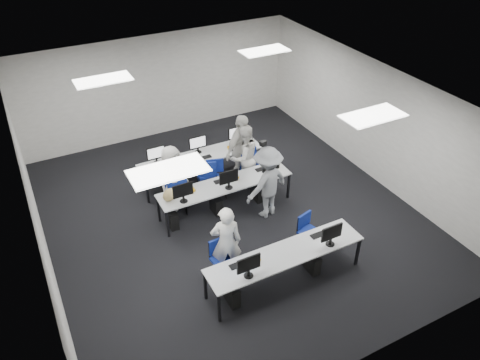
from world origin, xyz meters
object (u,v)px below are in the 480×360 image
student_1 (244,157)px  chair_3 (216,185)px  student_2 (172,178)px  photographer (267,183)px  chair_2 (176,201)px  chair_4 (254,173)px  student_3 (241,150)px  chair_7 (249,172)px  chair_6 (207,180)px  desk_front (286,255)px  student_0 (226,242)px  chair_5 (177,193)px  chair_1 (309,238)px  desk_mid (225,186)px  chair_0 (223,266)px

student_1 → chair_3: bearing=-5.9°
student_2 → photographer: bearing=-60.4°
chair_2 → chair_4: chair_4 is taller
student_3 → chair_7: bearing=-50.4°
chair_6 → student_1: student_1 is taller
chair_4 → chair_7: 0.14m
desk_front → student_0: 1.16m
chair_6 → student_3: student_3 is taller
chair_7 → student_1: student_1 is taller
chair_3 → photographer: bearing=-43.3°
chair_2 → chair_4: (2.18, 0.18, 0.00)m
chair_2 → chair_6: chair_6 is taller
chair_5 → chair_7: (1.97, 0.05, -0.02)m
desk_front → student_0: size_ratio=1.95×
chair_1 → chair_3: 2.81m
desk_mid → student_1: 1.10m
chair_2 → chair_3: bearing=18.4°
student_3 → chair_1: bearing=-112.3°
chair_2 → student_2: (0.04, 0.20, 0.52)m
chair_5 → chair_7: bearing=14.1°
desk_mid → chair_7: bearing=37.1°
chair_4 → student_3: bearing=134.4°
chair_0 → chair_1: (1.98, -0.07, -0.01)m
desk_mid → student_1: (0.84, 0.69, 0.16)m
chair_4 → photographer: (-0.36, -1.28, 0.60)m
chair_5 → photographer: 2.23m
chair_4 → student_3: 0.73m
chair_1 → chair_3: bearing=94.1°
chair_7 → chair_0: bearing=-106.5°
chair_7 → student_3: bearing=174.5°
chair_1 → student_1: size_ratio=0.48×
student_1 → student_2: bearing=-9.2°
desk_front → chair_4: bearing=71.1°
desk_mid → chair_5: chair_5 is taller
student_0 → chair_7: bearing=-107.8°
chair_6 → student_3: bearing=15.9°
desk_mid → chair_2: (-1.06, 0.49, -0.40)m
chair_2 → chair_4: size_ratio=1.00×
student_0 → student_3: bearing=-104.5°
desk_mid → chair_5: size_ratio=3.28×
chair_5 → chair_7: 1.97m
chair_2 → chair_7: size_ratio=0.98×
desk_front → photographer: size_ratio=1.81×
desk_mid → student_0: bearing=-115.7°
desk_front → student_0: (-0.91, 0.72, 0.14)m
chair_2 → student_2: 0.56m
chair_2 → student_0: size_ratio=0.55×
student_0 → student_1: (1.75, 2.57, 0.02)m
chair_4 → chair_7: (-0.09, 0.11, 0.01)m
chair_1 → photographer: (-0.21, 1.41, 0.63)m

